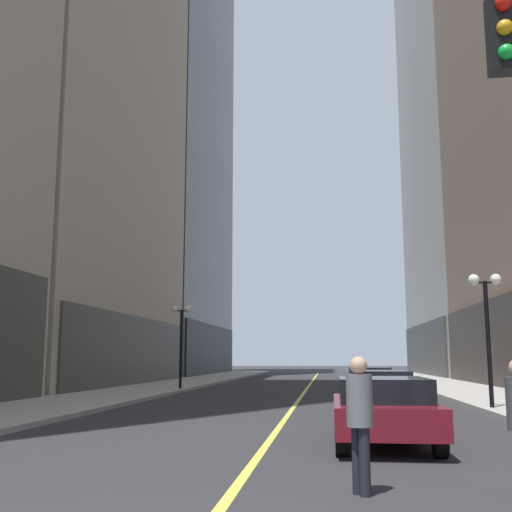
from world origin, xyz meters
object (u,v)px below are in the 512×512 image
street_lamp_left_far (181,328)px  street_lamp_right_mid (486,310)px  car_maroon (383,408)px  car_black (380,390)px  pedestrian_in_grey_suit (360,413)px  car_grey (369,381)px

street_lamp_left_far → street_lamp_right_mid: bearing=-41.1°
car_maroon → car_black: (0.50, 7.05, -0.00)m
car_black → pedestrian_in_grey_suit: bearing=-95.7°
car_black → car_grey: same height
car_maroon → car_black: 7.07m
car_black → street_lamp_right_mid: street_lamp_right_mid is taller
car_maroon → street_lamp_right_mid: 9.50m
car_black → pedestrian_in_grey_suit: 11.75m
pedestrian_in_grey_suit → car_maroon: bearing=81.8°
street_lamp_right_mid → car_grey: bearing=118.7°
car_maroon → street_lamp_left_far: size_ratio=1.01×
car_maroon → car_grey: same height
car_grey → car_maroon: bearing=-92.5°
street_lamp_left_far → car_black: bearing=-53.2°
car_black → street_lamp_right_mid: size_ratio=0.95×
car_grey → street_lamp_right_mid: 7.62m
street_lamp_right_mid → car_maroon: bearing=-116.5°
car_grey → street_lamp_left_far: 10.84m
car_grey → street_lamp_right_mid: size_ratio=0.92×
car_maroon → pedestrian_in_grey_suit: (-0.67, -4.63, 0.29)m
pedestrian_in_grey_suit → street_lamp_right_mid: size_ratio=0.39×
car_black → pedestrian_in_grey_suit: (-1.16, -11.68, 0.29)m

